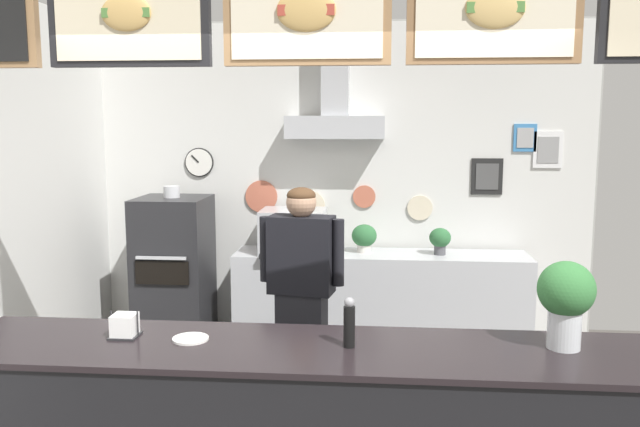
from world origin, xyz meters
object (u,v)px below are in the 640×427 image
at_px(potted_oregano, 440,239).
at_px(napkin_holder, 125,326).
at_px(potted_rosemary, 332,242).
at_px(pizza_oven, 174,277).
at_px(potted_basil, 364,237).
at_px(shop_worker, 302,295).
at_px(espresso_machine, 293,232).
at_px(basil_vase, 566,299).
at_px(pepper_grinder, 349,323).
at_px(condiment_plate, 191,339).

relative_size(potted_oregano, napkin_holder, 1.62).
bearing_deg(potted_rosemary, pizza_oven, -175.86).
bearing_deg(potted_basil, shop_worker, -107.73).
bearing_deg(espresso_machine, basil_vase, -57.27).
bearing_deg(potted_rosemary, pepper_grinder, -84.09).
xyz_separation_m(basil_vase, pepper_grinder, (-1.02, -0.07, -0.12)).
distance_m(basil_vase, napkin_holder, 2.16).
distance_m(potted_rosemary, basil_vase, 2.86).
xyz_separation_m(potted_rosemary, napkin_holder, (-0.86, -2.57, 0.04)).
distance_m(shop_worker, potted_rosemary, 1.24).
bearing_deg(potted_oregano, basil_vase, -82.18).
relative_size(potted_oregano, condiment_plate, 1.30).
height_order(shop_worker, napkin_holder, shop_worker).
xyz_separation_m(shop_worker, napkin_holder, (-0.74, -1.35, 0.18)).
relative_size(potted_oregano, potted_basil, 0.94).
xyz_separation_m(potted_oregano, potted_basil, (-0.66, 0.04, 0.00)).
relative_size(shop_worker, espresso_machine, 2.91).
bearing_deg(pizza_oven, espresso_machine, 4.58).
distance_m(espresso_machine, potted_rosemary, 0.35).
xyz_separation_m(condiment_plate, napkin_holder, (-0.34, 0.02, 0.05)).
relative_size(espresso_machine, napkin_holder, 3.93).
distance_m(shop_worker, basil_vase, 1.97).
height_order(pizza_oven, potted_oregano, pizza_oven).
xyz_separation_m(potted_rosemary, potted_basil, (0.28, 0.05, 0.04)).
height_order(pizza_oven, potted_rosemary, pizza_oven).
distance_m(napkin_holder, pepper_grinder, 1.13).
height_order(potted_oregano, napkin_holder, potted_oregano).
height_order(potted_oregano, condiment_plate, potted_oregano).
xyz_separation_m(potted_oregano, condiment_plate, (-1.46, -2.60, -0.05)).
xyz_separation_m(espresso_machine, basil_vase, (1.63, -2.53, 0.13)).
height_order(pizza_oven, condiment_plate, pizza_oven).
height_order(espresso_machine, pepper_grinder, espresso_machine).
height_order(potted_rosemary, potted_basil, potted_basil).
bearing_deg(basil_vase, napkin_holder, -179.34).
bearing_deg(potted_basil, basil_vase, -68.78).
bearing_deg(potted_oregano, potted_rosemary, -179.68).
bearing_deg(pepper_grinder, potted_rosemary, 95.91).
bearing_deg(condiment_plate, pizza_oven, 109.40).
relative_size(pizza_oven, napkin_holder, 10.60).
height_order(espresso_machine, potted_basil, espresso_machine).
bearing_deg(napkin_holder, potted_oregano, 55.08).
distance_m(shop_worker, potted_basil, 1.35).
bearing_deg(potted_basil, pepper_grinder, -90.28).
bearing_deg(pizza_oven, pepper_grinder, -56.55).
distance_m(pizza_oven, napkin_holder, 2.55).
distance_m(espresso_machine, potted_basil, 0.62).
height_order(napkin_holder, pepper_grinder, pepper_grinder).
bearing_deg(espresso_machine, shop_worker, -80.02).
relative_size(potted_rosemary, potted_basil, 0.71).
xyz_separation_m(espresso_machine, condiment_plate, (-0.18, -2.57, -0.10)).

